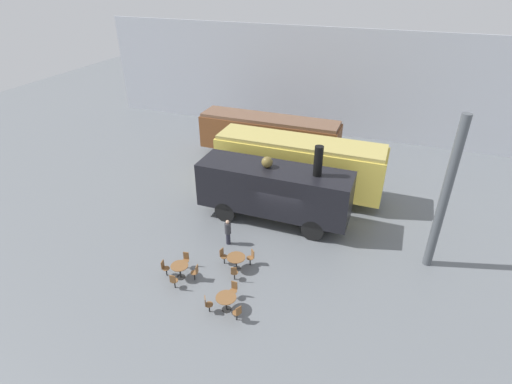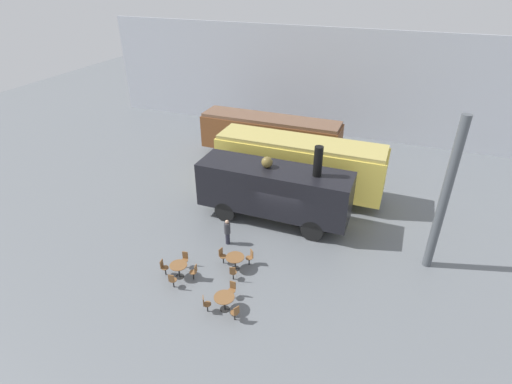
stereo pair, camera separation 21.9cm
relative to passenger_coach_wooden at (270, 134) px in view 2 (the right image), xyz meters
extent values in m
plane|color=slate|center=(3.74, -8.87, -2.06)|extent=(80.00, 80.00, 0.00)
cube|color=#B2B7C1|center=(3.74, 7.07, 2.44)|extent=(44.00, 0.15, 9.00)
cube|color=brown|center=(0.00, 0.00, -0.10)|extent=(10.67, 2.41, 2.44)
cube|color=brown|center=(0.00, 0.00, 1.25)|extent=(10.46, 2.22, 0.24)
cylinder|color=black|center=(3.20, -1.15, -1.49)|extent=(1.14, 0.12, 1.14)
cylinder|color=black|center=(3.20, 1.15, -1.49)|extent=(1.14, 0.12, 1.14)
cylinder|color=black|center=(-3.20, -1.15, -1.49)|extent=(1.14, 0.12, 1.14)
cylinder|color=black|center=(-3.20, 1.15, -1.49)|extent=(1.14, 0.12, 1.14)
cube|color=#E0C64C|center=(3.53, -4.35, 0.06)|extent=(10.80, 2.69, 2.88)
cube|color=tan|center=(3.53, -4.35, 1.63)|extent=(10.58, 2.47, 0.24)
cylinder|color=black|center=(6.77, -5.64, -1.54)|extent=(1.04, 0.12, 1.04)
cylinder|color=black|center=(6.77, -3.07, -1.54)|extent=(1.04, 0.12, 1.04)
cylinder|color=black|center=(0.29, -5.64, -1.54)|extent=(1.04, 0.12, 1.04)
cylinder|color=black|center=(0.29, -3.07, -1.54)|extent=(1.04, 0.12, 1.04)
cube|color=black|center=(3.07, -8.04, 0.08)|extent=(8.82, 2.47, 2.64)
cylinder|color=black|center=(5.49, -8.04, 2.25)|extent=(0.48, 0.48, 1.70)
sphere|color=brown|center=(2.62, -8.04, 1.71)|extent=(0.64, 0.64, 0.64)
cylinder|color=black|center=(5.71, -9.22, -1.43)|extent=(1.26, 0.12, 1.26)
cylinder|color=black|center=(5.71, -6.87, -1.43)|extent=(1.26, 0.12, 1.26)
cylinder|color=black|center=(0.42, -9.22, -1.43)|extent=(1.26, 0.12, 1.26)
cylinder|color=black|center=(0.42, -6.87, -1.43)|extent=(1.26, 0.12, 1.26)
cylinder|color=black|center=(0.42, -14.46, -2.05)|extent=(0.44, 0.44, 0.02)
cylinder|color=black|center=(0.42, -14.46, -1.69)|extent=(0.08, 0.08, 0.70)
cylinder|color=brown|center=(0.42, -14.46, -1.32)|extent=(0.86, 0.86, 0.03)
cylinder|color=black|center=(2.74, -12.92, -2.05)|extent=(0.44, 0.44, 0.02)
cylinder|color=black|center=(2.74, -12.92, -1.68)|extent=(0.08, 0.08, 0.71)
cylinder|color=brown|center=(2.74, -12.92, -1.32)|extent=(0.94, 0.94, 0.03)
cylinder|color=black|center=(3.40, -15.59, -2.05)|extent=(0.44, 0.44, 0.02)
cylinder|color=black|center=(3.40, -15.59, -1.68)|extent=(0.08, 0.08, 0.70)
cylinder|color=brown|center=(3.40, -15.59, -1.32)|extent=(0.92, 0.92, 0.03)
cylinder|color=black|center=(-0.30, -14.57, -1.85)|extent=(0.06, 0.06, 0.42)
cylinder|color=brown|center=(-0.30, -14.57, -1.62)|extent=(0.36, 0.36, 0.03)
cube|color=brown|center=(-0.45, -14.59, -1.40)|extent=(0.08, 0.29, 0.42)
cylinder|color=black|center=(0.53, -15.18, -1.85)|extent=(0.06, 0.06, 0.42)
cylinder|color=brown|center=(0.53, -15.18, -1.62)|extent=(0.36, 0.36, 0.03)
cube|color=brown|center=(0.55, -15.33, -1.40)|extent=(0.29, 0.08, 0.42)
cylinder|color=black|center=(1.14, -14.35, -1.85)|extent=(0.06, 0.06, 0.42)
cylinder|color=brown|center=(1.14, -14.35, -1.62)|extent=(0.36, 0.36, 0.03)
cube|color=brown|center=(1.29, -14.33, -1.40)|extent=(0.08, 0.29, 0.42)
cylinder|color=black|center=(0.31, -13.74, -1.85)|extent=(0.06, 0.06, 0.42)
cylinder|color=brown|center=(0.31, -13.74, -1.62)|extent=(0.36, 0.36, 0.03)
cube|color=brown|center=(0.29, -13.59, -1.40)|extent=(0.29, 0.08, 0.42)
cylinder|color=black|center=(2.96, -13.66, -1.85)|extent=(0.06, 0.06, 0.42)
cylinder|color=brown|center=(2.96, -13.66, -1.62)|extent=(0.36, 0.36, 0.03)
cube|color=brown|center=(3.00, -13.81, -1.40)|extent=(0.29, 0.12, 0.42)
cylinder|color=black|center=(3.27, -12.37, -1.85)|extent=(0.06, 0.06, 0.42)
cylinder|color=brown|center=(3.27, -12.37, -1.62)|extent=(0.36, 0.36, 0.03)
cube|color=brown|center=(3.37, -12.26, -1.40)|extent=(0.24, 0.23, 0.42)
cylinder|color=black|center=(1.99, -12.74, -1.85)|extent=(0.06, 0.06, 0.42)
cylinder|color=brown|center=(1.99, -12.74, -1.62)|extent=(0.36, 0.36, 0.03)
cube|color=brown|center=(1.84, -12.71, -1.40)|extent=(0.11, 0.29, 0.42)
cylinder|color=black|center=(4.05, -15.97, -1.85)|extent=(0.06, 0.06, 0.42)
cylinder|color=brown|center=(4.05, -15.97, -1.62)|extent=(0.36, 0.36, 0.03)
cube|color=brown|center=(4.19, -16.05, -1.40)|extent=(0.18, 0.27, 0.42)
cylinder|color=black|center=(3.40, -14.83, -1.85)|extent=(0.06, 0.06, 0.42)
cylinder|color=brown|center=(3.40, -14.83, -1.62)|extent=(0.36, 0.36, 0.03)
cube|color=brown|center=(3.40, -14.68, -1.40)|extent=(0.29, 0.04, 0.42)
cylinder|color=black|center=(2.74, -15.97, -1.85)|extent=(0.06, 0.06, 0.42)
cylinder|color=brown|center=(2.74, -15.97, -1.62)|extent=(0.36, 0.36, 0.03)
cube|color=brown|center=(2.61, -16.04, -1.40)|extent=(0.18, 0.27, 0.42)
cylinder|color=#262633|center=(1.50, -11.14, -1.70)|extent=(0.24, 0.24, 0.71)
cylinder|color=#333338|center=(1.50, -11.14, -1.04)|extent=(0.34, 0.34, 0.63)
sphere|color=tan|center=(1.50, -11.14, -0.62)|extent=(0.20, 0.20, 0.20)
cylinder|color=#4C5156|center=(11.74, -9.06, 1.94)|extent=(0.44, 0.44, 8.00)
camera|label=1|loc=(9.14, -27.12, 11.38)|focal=28.00mm
camera|label=2|loc=(9.34, -27.04, 11.38)|focal=28.00mm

